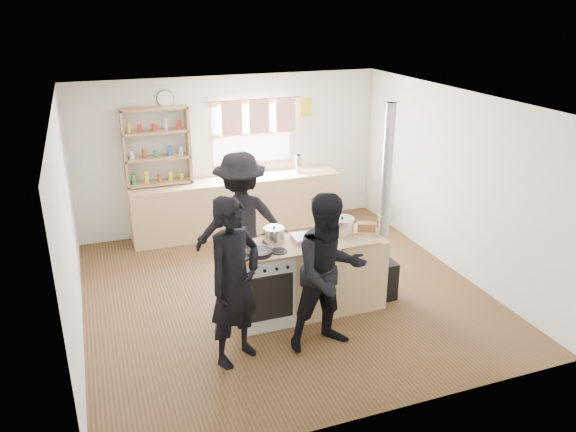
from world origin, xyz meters
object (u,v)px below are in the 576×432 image
(cooking_island, at_px, (310,276))
(bread_board, at_px, (366,228))
(stockpot_stove, at_px, (274,235))
(stockpot_counter, at_px, (342,226))
(person_near_right, at_px, (329,273))
(flue_heater, at_px, (382,251))
(thermos, at_px, (298,164))
(roast_tray, at_px, (307,237))
(person_far, at_px, (241,222))
(skillet_greens, at_px, (259,252))
(person_near_left, at_px, (235,282))

(cooking_island, bearing_deg, bread_board, 1.49)
(cooking_island, distance_m, stockpot_stove, 0.70)
(stockpot_counter, bearing_deg, person_near_right, -122.71)
(cooking_island, height_order, bread_board, bread_board)
(person_near_right, bearing_deg, cooking_island, 80.91)
(stockpot_counter, bearing_deg, flue_heater, -7.64)
(thermos, height_order, bread_board, thermos)
(roast_tray, xyz_separation_m, flue_heater, (1.01, -0.03, -0.32))
(stockpot_stove, bearing_deg, person_far, 103.64)
(skillet_greens, xyz_separation_m, person_near_left, (-0.42, -0.50, -0.05))
(skillet_greens, distance_m, bread_board, 1.43)
(roast_tray, bearing_deg, stockpot_counter, 5.16)
(skillet_greens, xyz_separation_m, stockpot_stove, (0.27, 0.28, 0.06))
(skillet_greens, bearing_deg, flue_heater, 5.40)
(stockpot_counter, height_order, bread_board, stockpot_counter)
(stockpot_stove, bearing_deg, person_near_right, -70.24)
(thermos, distance_m, person_near_right, 3.66)
(flue_heater, distance_m, person_near_left, 2.19)
(roast_tray, bearing_deg, cooking_island, -53.46)
(skillet_greens, relative_size, stockpot_stove, 1.63)
(bread_board, relative_size, person_far, 0.18)
(cooking_island, bearing_deg, flue_heater, 0.44)
(stockpot_stove, distance_m, person_far, 0.81)
(thermos, xyz_separation_m, flue_heater, (0.07, -2.76, -0.40))
(cooking_island, relative_size, skillet_greens, 4.84)
(stockpot_stove, distance_m, bread_board, 1.16)
(skillet_greens, bearing_deg, cooking_island, 12.44)
(thermos, height_order, stockpot_counter, thermos)
(stockpot_stove, xyz_separation_m, stockpot_counter, (0.85, -0.06, 0.01))
(person_far, bearing_deg, stockpot_stove, 103.53)
(roast_tray, height_order, person_far, person_far)
(stockpot_stove, relative_size, person_far, 0.14)
(roast_tray, height_order, stockpot_counter, stockpot_counter)
(stockpot_stove, distance_m, stockpot_counter, 0.85)
(stockpot_stove, xyz_separation_m, flue_heater, (1.38, -0.13, -0.37))
(thermos, relative_size, bread_board, 0.87)
(bread_board, bearing_deg, cooking_island, -178.51)
(skillet_greens, bearing_deg, person_near_right, -45.58)
(bread_board, bearing_deg, flue_heater, -2.97)
(bread_board, height_order, person_near_right, person_near_right)
(stockpot_stove, bearing_deg, skillet_greens, -133.69)
(thermos, bearing_deg, stockpot_counter, -99.84)
(roast_tray, distance_m, bread_board, 0.78)
(bread_board, relative_size, flue_heater, 0.13)
(skillet_greens, xyz_separation_m, flue_heater, (1.65, 0.16, -0.31))
(stockpot_stove, height_order, person_near_right, person_near_right)
(flue_heater, height_order, person_near_right, flue_heater)
(stockpot_counter, bearing_deg, stockpot_stove, 176.25)
(person_near_left, xyz_separation_m, person_far, (0.50, 1.57, 0.01))
(stockpot_stove, height_order, stockpot_counter, stockpot_counter)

